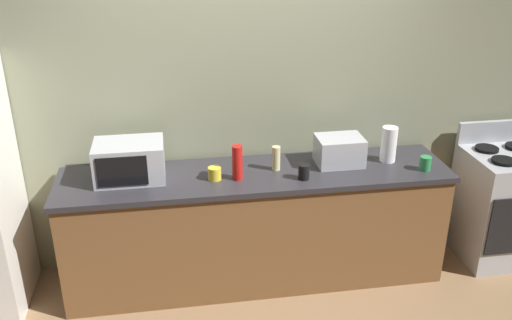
{
  "coord_description": "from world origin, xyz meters",
  "views": [
    {
      "loc": [
        -0.58,
        -3.2,
        2.62
      ],
      "look_at": [
        0.0,
        0.4,
        1.0
      ],
      "focal_mm": 39.11,
      "sensor_mm": 36.0,
      "label": 1
    }
  ],
  "objects_px": {
    "bottle_hot_sauce": "(237,163)",
    "mug_yellow": "(215,173)",
    "mug_black": "(304,172)",
    "mug_green": "(425,163)",
    "stove_range": "(500,205)",
    "bottle_vinegar": "(276,158)",
    "microwave": "(129,161)",
    "toaster_oven": "(339,151)",
    "paper_towel_roll": "(389,144)"
  },
  "relations": [
    {
      "from": "mug_yellow",
      "to": "stove_range",
      "type": "bearing_deg",
      "value": 1.58
    },
    {
      "from": "bottle_hot_sauce",
      "to": "mug_green",
      "type": "distance_m",
      "value": 1.37
    },
    {
      "from": "bottle_hot_sauce",
      "to": "mug_yellow",
      "type": "bearing_deg",
      "value": 173.66
    },
    {
      "from": "stove_range",
      "to": "microwave",
      "type": "relative_size",
      "value": 2.25
    },
    {
      "from": "microwave",
      "to": "bottle_hot_sauce",
      "type": "relative_size",
      "value": 1.91
    },
    {
      "from": "bottle_vinegar",
      "to": "stove_range",
      "type": "bearing_deg",
      "value": -0.92
    },
    {
      "from": "bottle_vinegar",
      "to": "mug_green",
      "type": "bearing_deg",
      "value": -9.49
    },
    {
      "from": "paper_towel_roll",
      "to": "mug_black",
      "type": "height_order",
      "value": "paper_towel_roll"
    },
    {
      "from": "stove_range",
      "to": "toaster_oven",
      "type": "xyz_separation_m",
      "value": [
        -1.36,
        0.06,
        0.54
      ]
    },
    {
      "from": "microwave",
      "to": "bottle_vinegar",
      "type": "xyz_separation_m",
      "value": [
        1.04,
        -0.02,
        -0.04
      ]
    },
    {
      "from": "paper_towel_roll",
      "to": "mug_black",
      "type": "bearing_deg",
      "value": -163.54
    },
    {
      "from": "microwave",
      "to": "bottle_vinegar",
      "type": "relative_size",
      "value": 2.65
    },
    {
      "from": "mug_green",
      "to": "mug_yellow",
      "type": "bearing_deg",
      "value": 176.77
    },
    {
      "from": "mug_black",
      "to": "toaster_oven",
      "type": "bearing_deg",
      "value": 34.0
    },
    {
      "from": "toaster_oven",
      "to": "mug_green",
      "type": "xyz_separation_m",
      "value": [
        0.59,
        -0.21,
        -0.05
      ]
    },
    {
      "from": "stove_range",
      "to": "paper_towel_roll",
      "type": "distance_m",
      "value": 1.14
    },
    {
      "from": "paper_towel_roll",
      "to": "mug_green",
      "type": "xyz_separation_m",
      "value": [
        0.21,
        -0.2,
        -0.08
      ]
    },
    {
      "from": "mug_green",
      "to": "stove_range",
      "type": "bearing_deg",
      "value": 10.91
    },
    {
      "from": "bottle_vinegar",
      "to": "mug_green",
      "type": "distance_m",
      "value": 1.09
    },
    {
      "from": "paper_towel_roll",
      "to": "mug_black",
      "type": "relative_size",
      "value": 2.46
    },
    {
      "from": "microwave",
      "to": "mug_green",
      "type": "xyz_separation_m",
      "value": [
        2.11,
        -0.2,
        -0.08
      ]
    },
    {
      "from": "stove_range",
      "to": "bottle_hot_sauce",
      "type": "relative_size",
      "value": 4.31
    },
    {
      "from": "microwave",
      "to": "paper_towel_roll",
      "type": "relative_size",
      "value": 1.78
    },
    {
      "from": "stove_range",
      "to": "mug_black",
      "type": "xyz_separation_m",
      "value": [
        -1.68,
        -0.16,
        0.49
      ]
    },
    {
      "from": "toaster_oven",
      "to": "mug_black",
      "type": "relative_size",
      "value": 3.09
    },
    {
      "from": "toaster_oven",
      "to": "bottle_vinegar",
      "type": "bearing_deg",
      "value": -176.39
    },
    {
      "from": "microwave",
      "to": "bottle_hot_sauce",
      "type": "xyz_separation_m",
      "value": [
        0.74,
        -0.13,
        -0.01
      ]
    },
    {
      "from": "mug_black",
      "to": "bottle_vinegar",
      "type": "bearing_deg",
      "value": 131.22
    },
    {
      "from": "bottle_vinegar",
      "to": "mug_black",
      "type": "bearing_deg",
      "value": -48.78
    },
    {
      "from": "paper_towel_roll",
      "to": "bottle_vinegar",
      "type": "distance_m",
      "value": 0.86
    },
    {
      "from": "bottle_vinegar",
      "to": "mug_black",
      "type": "xyz_separation_m",
      "value": [
        0.16,
        -0.19,
        -0.04
      ]
    },
    {
      "from": "mug_black",
      "to": "mug_green",
      "type": "bearing_deg",
      "value": 0.43
    },
    {
      "from": "microwave",
      "to": "toaster_oven",
      "type": "relative_size",
      "value": 1.41
    },
    {
      "from": "bottle_vinegar",
      "to": "mug_green",
      "type": "height_order",
      "value": "bottle_vinegar"
    },
    {
      "from": "toaster_oven",
      "to": "mug_green",
      "type": "height_order",
      "value": "toaster_oven"
    },
    {
      "from": "bottle_hot_sauce",
      "to": "mug_yellow",
      "type": "relative_size",
      "value": 2.71
    },
    {
      "from": "toaster_oven",
      "to": "mug_yellow",
      "type": "relative_size",
      "value": 3.67
    },
    {
      "from": "paper_towel_roll",
      "to": "mug_black",
      "type": "distance_m",
      "value": 0.73
    },
    {
      "from": "stove_range",
      "to": "bottle_vinegar",
      "type": "distance_m",
      "value": 1.92
    },
    {
      "from": "bottle_hot_sauce",
      "to": "mug_green",
      "type": "height_order",
      "value": "bottle_hot_sauce"
    },
    {
      "from": "stove_range",
      "to": "mug_yellow",
      "type": "relative_size",
      "value": 11.66
    },
    {
      "from": "mug_yellow",
      "to": "mug_black",
      "type": "relative_size",
      "value": 0.84
    },
    {
      "from": "microwave",
      "to": "mug_green",
      "type": "relative_size",
      "value": 4.61
    },
    {
      "from": "mug_yellow",
      "to": "mug_black",
      "type": "height_order",
      "value": "mug_black"
    },
    {
      "from": "microwave",
      "to": "mug_black",
      "type": "bearing_deg",
      "value": -9.64
    },
    {
      "from": "microwave",
      "to": "bottle_vinegar",
      "type": "bearing_deg",
      "value": -1.01
    },
    {
      "from": "mug_yellow",
      "to": "bottle_vinegar",
      "type": "bearing_deg",
      "value": 11.51
    },
    {
      "from": "stove_range",
      "to": "toaster_oven",
      "type": "bearing_deg",
      "value": 177.47
    },
    {
      "from": "mug_yellow",
      "to": "mug_green",
      "type": "relative_size",
      "value": 0.89
    },
    {
      "from": "mug_yellow",
      "to": "microwave",
      "type": "bearing_deg",
      "value": 169.19
    }
  ]
}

